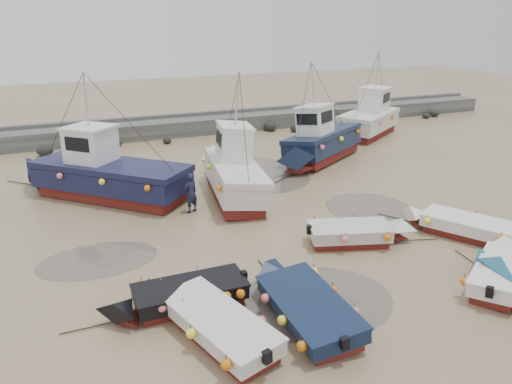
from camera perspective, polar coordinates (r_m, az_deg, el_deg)
ground at (r=19.94m, az=5.99°, el=-6.80°), size 120.00×120.00×0.00m
seawall at (r=39.43m, az=-9.61°, el=7.26°), size 60.00×4.92×1.50m
puddle_a at (r=16.78m, az=6.66°, el=-12.25°), size 5.36×5.36×0.01m
puddle_b at (r=24.80m, az=12.77°, el=-1.78°), size 4.07×4.07×0.01m
puddle_c at (r=20.12m, az=-17.63°, el=-7.42°), size 4.51×4.51×0.01m
puddle_d at (r=29.52m, az=-0.00°, el=2.17°), size 6.06×6.06×0.01m
dinghy_0 at (r=14.96m, az=-5.09°, el=-14.09°), size 2.83×6.51×1.43m
dinghy_1 at (r=15.72m, az=5.62°, el=-12.30°), size 2.42×6.49×1.43m
dinghy_3 at (r=19.47m, az=26.40°, el=-7.78°), size 5.47×3.90×1.43m
dinghy_4 at (r=16.18m, az=-8.81°, el=-11.41°), size 5.89×1.92×1.43m
dinghy_5 at (r=20.69m, az=11.61°, el=-4.39°), size 5.42×2.74×1.43m
dinghy_6 at (r=22.77m, az=22.25°, el=-3.28°), size 3.57×5.58×1.43m
cabin_boat_0 at (r=26.48m, az=-17.33°, el=2.15°), size 8.98×8.90×6.22m
cabin_boat_1 at (r=25.56m, az=-2.93°, el=2.54°), size 3.66×9.73×6.22m
cabin_boat_2 at (r=31.75m, az=7.39°, el=5.77°), size 8.83×6.20×6.22m
cabin_boat_3 at (r=40.23m, az=13.05°, el=8.34°), size 8.68×6.48×6.22m
person at (r=23.92m, az=-7.35°, el=-2.26°), size 0.83×0.71×1.92m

